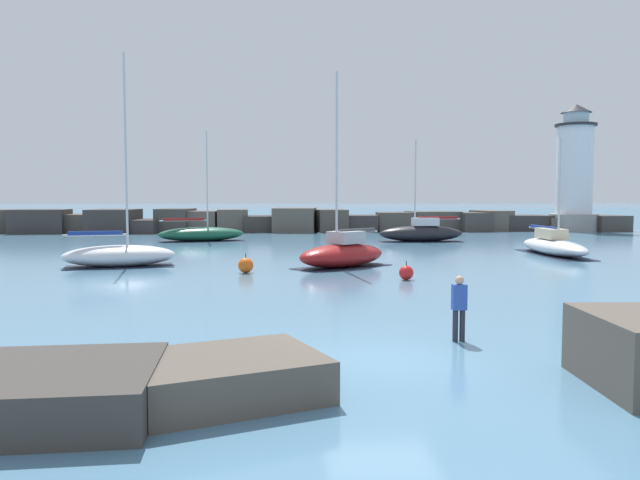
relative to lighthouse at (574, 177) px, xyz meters
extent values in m
plane|color=teal|center=(-29.27, -49.87, -5.74)|extent=(600.00, 600.00, 0.00)
cube|color=teal|center=(-29.27, 60.91, -5.74)|extent=(400.00, 116.00, 0.01)
cube|color=#383330|center=(-54.92, 0.43, -4.56)|extent=(5.34, 4.32, 2.36)
cube|color=#4C443D|center=(-51.00, 1.48, -4.81)|extent=(4.46, 4.92, 1.85)
cube|color=#383330|center=(-47.72, 0.42, -4.56)|extent=(4.66, 5.80, 2.36)
cube|color=#383330|center=(-44.26, 0.25, -5.07)|extent=(3.85, 5.69, 1.34)
cube|color=#423D38|center=(-41.70, 1.11, -4.54)|extent=(3.73, 5.22, 2.41)
cube|color=brown|center=(-39.06, 1.68, -4.65)|extent=(3.62, 5.48, 2.17)
cube|color=brown|center=(-35.94, 1.16, -4.58)|extent=(3.37, 4.16, 2.33)
cube|color=#383330|center=(-33.11, 1.56, -4.92)|extent=(4.10, 5.28, 1.64)
cube|color=brown|center=(-29.45, 1.01, -4.51)|extent=(4.86, 6.04, 2.47)
cube|color=#4C443D|center=(-25.82, 1.07, -4.59)|extent=(3.53, 5.03, 2.30)
cube|color=#383330|center=(-22.58, 1.08, -4.89)|extent=(3.69, 4.33, 1.69)
cube|color=#4C443D|center=(-18.79, 1.27, -4.74)|extent=(4.16, 4.57, 1.99)
cube|color=#4C443D|center=(-14.83, 1.22, -4.70)|extent=(5.49, 4.74, 2.08)
cube|color=#423D38|center=(-10.88, 0.66, -4.76)|extent=(3.87, 4.51, 1.97)
cube|color=brown|center=(-8.34, 1.55, -4.66)|extent=(3.73, 4.87, 2.15)
cube|color=#383330|center=(-4.62, 1.62, -4.92)|extent=(4.95, 4.81, 1.64)
cube|color=brown|center=(-0.29, 0.97, -5.04)|extent=(5.15, 5.01, 1.39)
cube|color=#423D38|center=(3.33, 0.25, -4.92)|extent=(4.64, 5.31, 1.65)
cylinder|color=gray|center=(0.00, 0.00, -4.84)|extent=(4.96, 4.96, 1.80)
cylinder|color=white|center=(0.00, 0.00, 0.66)|extent=(3.68, 3.68, 9.20)
cylinder|color=#232328|center=(0.00, 0.00, 5.38)|extent=(4.23, 4.23, 0.25)
cylinder|color=silver|center=(0.00, 0.00, 6.08)|extent=(2.57, 2.57, 1.15)
cone|color=#232328|center=(0.00, 0.00, 7.11)|extent=(3.13, 3.13, 0.90)
cube|color=brown|center=(-32.56, -52.47, -5.35)|extent=(4.00, 3.56, 0.78)
cube|color=#423D38|center=(-35.67, -53.18, -5.33)|extent=(4.06, 3.45, 0.82)
ellipsoid|color=silver|center=(-39.77, -30.55, -5.17)|extent=(6.10, 3.45, 1.13)
cube|color=black|center=(-39.77, -30.55, -5.73)|extent=(5.81, 3.35, 0.03)
cylinder|color=silver|center=(-39.35, -30.46, 0.38)|extent=(0.12, 0.12, 9.97)
cylinder|color=#BCBCC1|center=(-40.89, -30.80, -4.06)|extent=(3.11, 0.78, 0.10)
cube|color=navy|center=(-40.89, -30.80, -3.96)|extent=(2.67, 0.77, 0.20)
ellipsoid|color=maroon|center=(-28.14, -31.66, -5.13)|extent=(5.80, 5.25, 1.22)
cube|color=black|center=(-28.14, -31.66, -5.73)|extent=(5.55, 5.04, 0.03)
cube|color=#B2B2B7|center=(-27.92, -31.49, -4.20)|extent=(2.10, 2.04, 0.64)
cylinder|color=silver|center=(-28.46, -31.91, -0.14)|extent=(0.12, 0.12, 8.76)
cylinder|color=#BCBCC1|center=(-27.27, -30.98, -3.97)|extent=(2.46, 1.95, 0.10)
cube|color=#4C4C51|center=(-27.27, -30.98, -3.87)|extent=(2.16, 1.75, 0.20)
ellipsoid|color=black|center=(-19.74, -14.01, -5.09)|extent=(6.89, 2.23, 1.30)
cube|color=black|center=(-19.74, -14.01, -5.73)|extent=(6.54, 2.18, 0.03)
cube|color=silver|center=(-19.40, -14.01, -4.12)|extent=(2.08, 1.20, 0.64)
cylinder|color=silver|center=(-20.25, -14.02, -0.98)|extent=(0.12, 0.12, 6.92)
cylinder|color=#BCBCC1|center=(-18.37, -13.99, -3.89)|extent=(3.77, 0.17, 0.10)
cube|color=maroon|center=(-18.37, -13.99, -3.79)|extent=(3.21, 0.26, 0.20)
ellipsoid|color=#195138|center=(-37.60, -12.23, -5.16)|extent=(7.35, 4.06, 1.16)
cube|color=black|center=(-37.60, -12.23, -5.73)|extent=(7.00, 3.92, 0.03)
cylinder|color=silver|center=(-37.09, -12.09, -0.68)|extent=(0.12, 0.12, 7.80)
cylinder|color=#BCBCC1|center=(-38.95, -12.60, -4.03)|extent=(3.74, 1.12, 0.10)
cube|color=maroon|center=(-38.95, -12.60, -3.93)|extent=(3.21, 1.06, 0.20)
ellipsoid|color=silver|center=(-14.14, -25.97, -5.24)|extent=(2.25, 8.28, 1.00)
cube|color=black|center=(-14.14, -25.97, -5.73)|extent=(2.20, 7.87, 0.03)
cube|color=beige|center=(-14.13, -25.55, -4.42)|extent=(1.20, 2.49, 0.64)
cylinder|color=silver|center=(-14.15, -26.58, -1.62)|extent=(0.12, 0.12, 6.23)
cylinder|color=#BCBCC1|center=(-14.11, -24.32, -4.19)|extent=(0.18, 4.54, 0.10)
cube|color=navy|center=(-14.11, -24.32, -4.09)|extent=(0.27, 3.86, 0.20)
sphere|color=#EA5914|center=(-33.04, -33.80, -5.37)|extent=(0.74, 0.74, 0.74)
cylinder|color=black|center=(-33.04, -33.80, -4.90)|extent=(0.04, 0.04, 0.20)
sphere|color=red|center=(-25.88, -36.84, -5.42)|extent=(0.64, 0.64, 0.64)
cylinder|color=black|center=(-25.88, -36.84, -5.00)|extent=(0.04, 0.04, 0.20)
cylinder|color=#282833|center=(-27.12, -48.44, -5.33)|extent=(0.14, 0.14, 0.81)
cylinder|color=#282833|center=(-26.94, -48.44, -5.33)|extent=(0.14, 0.14, 0.81)
cube|color=#2D4CA5|center=(-27.03, -48.44, -4.60)|extent=(0.36, 0.22, 0.64)
sphere|color=tan|center=(-27.03, -48.44, -4.17)|extent=(0.22, 0.22, 0.22)
camera|label=1|loc=(-31.72, -63.75, -2.05)|focal=35.00mm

